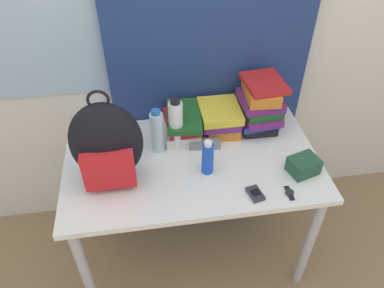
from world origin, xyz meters
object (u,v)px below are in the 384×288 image
book_stack_left (182,123)px  book_stack_center (221,118)px  water_bottle (157,131)px  backpack (107,145)px  sunglasses_case (205,144)px  sunscreen_bottle (208,158)px  sports_bottle (176,124)px  wristwatch (289,193)px  book_stack_right (259,105)px  camera_pouch (304,165)px  cell_phone (255,194)px

book_stack_left → book_stack_center: (0.20, 0.00, 0.01)m
water_bottle → backpack: bearing=-143.3°
backpack → water_bottle: size_ratio=1.97×
sunglasses_case → sunscreen_bottle: bearing=-96.6°
book_stack_left → sports_bottle: bearing=-114.6°
backpack → wristwatch: 0.82m
book_stack_left → book_stack_right: size_ratio=1.04×
sunglasses_case → sports_bottle: bearing=165.8°
sports_bottle → camera_pouch: bearing=-26.6°
sunscreen_bottle → wristwatch: 0.39m
sunscreen_bottle → cell_phone: bearing=-44.4°
water_bottle → cell_phone: bearing=-43.0°
backpack → wristwatch: (0.77, -0.21, -0.19)m
book_stack_center → water_bottle: size_ratio=0.98×
backpack → cell_phone: backpack is taller
water_bottle → sunglasses_case: size_ratio=1.53×
backpack → sunglasses_case: (0.46, 0.15, -0.18)m
water_bottle → sunglasses_case: (0.23, -0.02, -0.09)m
camera_pouch → backpack: bearing=173.9°
cell_phone → wristwatch: (0.15, -0.01, -0.00)m
book_stack_left → sunscreen_bottle: 0.31m
backpack → book_stack_center: (0.56, 0.27, -0.12)m
book_stack_left → wristwatch: (0.41, -0.49, -0.06)m
sunglasses_case → wristwatch: bearing=-49.4°
book_stack_center → sunscreen_bottle: bearing=-113.0°
sunglasses_case → book_stack_left: bearing=128.4°
book_stack_left → cell_phone: bearing=-61.4°
sunglasses_case → wristwatch: 0.48m
water_bottle → cell_phone: size_ratio=2.48×
sunscreen_bottle → sports_bottle: bearing=119.6°
book_stack_right → book_stack_center: bearing=178.6°
sunglasses_case → book_stack_right: bearing=21.5°
camera_pouch → wristwatch: 0.16m
sports_bottle → wristwatch: (0.45, -0.40, -0.13)m
book_stack_center → sunglasses_case: 0.17m
water_bottle → sunglasses_case: 0.25m
water_bottle → camera_pouch: size_ratio=1.54×
cell_phone → book_stack_center: bearing=96.6°
cell_phone → book_stack_left: bearing=118.6°
camera_pouch → water_bottle: bearing=158.2°
sports_bottle → cell_phone: bearing=-52.2°
backpack → sunscreen_bottle: backpack is taller
sunscreen_bottle → sunglasses_case: bearing=83.4°
camera_pouch → book_stack_right: bearing=107.7°
book_stack_center → cell_phone: bearing=-83.4°
book_stack_center → backpack: bearing=-154.0°
book_stack_right → sports_bottle: 0.45m
water_bottle → sports_bottle: bearing=11.0°
backpack → camera_pouch: (0.87, -0.09, -0.16)m
book_stack_center → sunglasses_case: bearing=-130.6°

